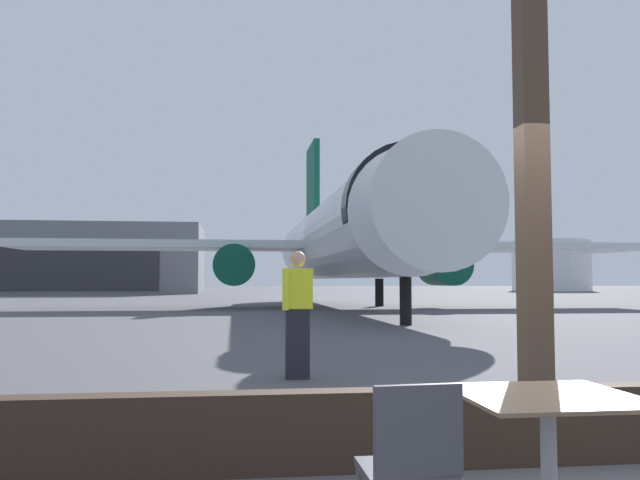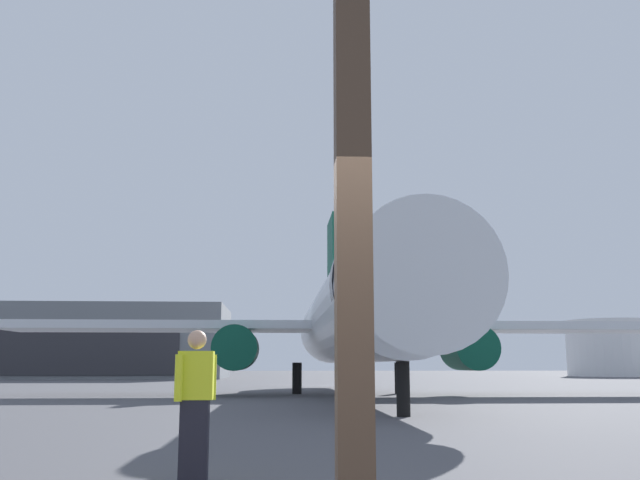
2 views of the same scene
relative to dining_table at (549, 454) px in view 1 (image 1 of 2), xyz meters
The scene contains 8 objects.
ground_plane 41.52m from the dining_table, 89.09° to the left, with size 220.00×220.00×0.00m, color #4C4C51.
window_frame 1.93m from the dining_table, 66.60° to the left, with size 8.77×0.24×4.01m.
dining_table is the anchor object (origin of this frame).
cafe_chair_aisle_left 0.82m from the dining_table, 162.00° to the right, with size 0.42×0.42×0.88m.
airplane 27.76m from the dining_table, 82.62° to the left, with size 31.08×29.31×10.23m.
ground_crew_worker 5.95m from the dining_table, 96.74° to the left, with size 0.44×0.42×1.74m.
distant_hangar 71.64m from the dining_table, 104.00° to the left, with size 24.65×13.91×7.04m.
fuel_storage_tank 86.86m from the dining_table, 63.42° to the left, with size 9.75×9.75×6.44m, color white.
Camera 1 is at (-2.22, -4.72, 1.34)m, focal length 37.39 mm.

